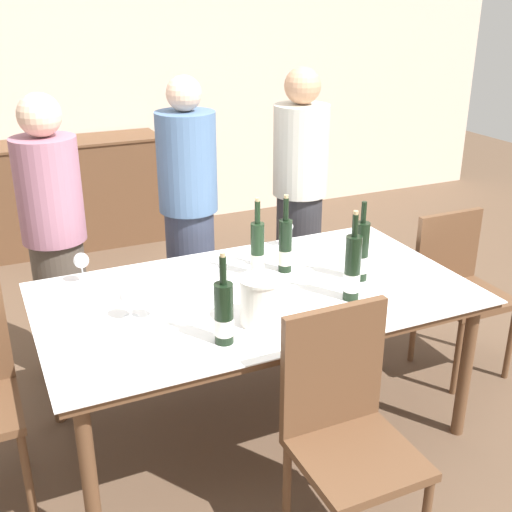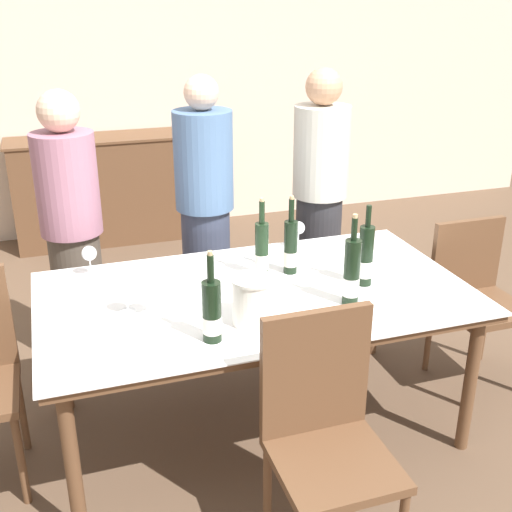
{
  "view_description": "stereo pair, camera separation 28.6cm",
  "coord_description": "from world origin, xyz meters",
  "px_view_note": "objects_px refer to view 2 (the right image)",
  "views": [
    {
      "loc": [
        -1.1,
        -2.4,
        2.02
      ],
      "look_at": [
        0.0,
        0.0,
        0.92
      ],
      "focal_mm": 45.0,
      "sensor_mm": 36.0,
      "label": 1
    },
    {
      "loc": [
        -0.83,
        -2.51,
        2.02
      ],
      "look_at": [
        0.0,
        0.0,
        0.92
      ],
      "focal_mm": 45.0,
      "sensor_mm": 36.0,
      "label": 2
    }
  ],
  "objects_px": {
    "wine_bottle_2": "(291,248)",
    "chair_near_front": "(325,427)",
    "ice_bucket": "(253,299)",
    "wine_glass_1": "(89,255)",
    "person_host": "(73,235)",
    "sideboard_cabinet": "(106,189)",
    "dining_table": "(256,304)",
    "wine_glass_0": "(298,229)",
    "chair_right_end": "(475,291)",
    "person_guest_left": "(205,218)",
    "wine_bottle_1": "(262,250)",
    "wine_glass_2": "(126,292)",
    "person_guest_right": "(319,205)",
    "wine_bottle_3": "(366,257)",
    "wine_bottle_4": "(352,274)",
    "wine_bottle_0": "(212,312)",
    "wine_glass_3": "(148,292)"
  },
  "relations": [
    {
      "from": "wine_bottle_0",
      "to": "chair_near_front",
      "type": "height_order",
      "value": "wine_bottle_0"
    },
    {
      "from": "wine_bottle_4",
      "to": "person_host",
      "type": "distance_m",
      "value": 1.6
    },
    {
      "from": "chair_near_front",
      "to": "wine_glass_3",
      "type": "bearing_deg",
      "value": 124.66
    },
    {
      "from": "wine_bottle_0",
      "to": "wine_bottle_4",
      "type": "distance_m",
      "value": 0.67
    },
    {
      "from": "ice_bucket",
      "to": "wine_glass_1",
      "type": "bearing_deg",
      "value": 130.33
    },
    {
      "from": "wine_bottle_2",
      "to": "wine_glass_3",
      "type": "relative_size",
      "value": 2.67
    },
    {
      "from": "person_host",
      "to": "ice_bucket",
      "type": "bearing_deg",
      "value": -61.12
    },
    {
      "from": "wine_bottle_4",
      "to": "chair_near_front",
      "type": "height_order",
      "value": "wine_bottle_4"
    },
    {
      "from": "person_host",
      "to": "sideboard_cabinet",
      "type": "bearing_deg",
      "value": 79.7
    },
    {
      "from": "wine_bottle_1",
      "to": "person_host",
      "type": "height_order",
      "value": "person_host"
    },
    {
      "from": "sideboard_cabinet",
      "to": "dining_table",
      "type": "relative_size",
      "value": 0.79
    },
    {
      "from": "wine_glass_0",
      "to": "wine_glass_2",
      "type": "height_order",
      "value": "wine_glass_0"
    },
    {
      "from": "ice_bucket",
      "to": "person_host",
      "type": "xyz_separation_m",
      "value": [
        -0.65,
        1.18,
        -0.06
      ]
    },
    {
      "from": "wine_glass_1",
      "to": "person_guest_left",
      "type": "distance_m",
      "value": 0.83
    },
    {
      "from": "sideboard_cabinet",
      "to": "dining_table",
      "type": "distance_m",
      "value": 2.92
    },
    {
      "from": "wine_bottle_2",
      "to": "wine_bottle_4",
      "type": "bearing_deg",
      "value": -72.16
    },
    {
      "from": "sideboard_cabinet",
      "to": "wine_bottle_2",
      "type": "xyz_separation_m",
      "value": [
        0.62,
        -2.72,
        0.42
      ]
    },
    {
      "from": "chair_right_end",
      "to": "wine_bottle_0",
      "type": "bearing_deg",
      "value": -164.46
    },
    {
      "from": "wine_bottle_2",
      "to": "chair_near_front",
      "type": "height_order",
      "value": "wine_bottle_2"
    },
    {
      "from": "sideboard_cabinet",
      "to": "wine_bottle_1",
      "type": "bearing_deg",
      "value": -79.98
    },
    {
      "from": "dining_table",
      "to": "wine_bottle_2",
      "type": "xyz_separation_m",
      "value": [
        0.23,
        0.16,
        0.19
      ]
    },
    {
      "from": "ice_bucket",
      "to": "wine_bottle_2",
      "type": "bearing_deg",
      "value": 52.56
    },
    {
      "from": "ice_bucket",
      "to": "chair_near_front",
      "type": "distance_m",
      "value": 0.59
    },
    {
      "from": "wine_glass_1",
      "to": "wine_glass_3",
      "type": "xyz_separation_m",
      "value": [
        0.2,
        -0.48,
        -0.0
      ]
    },
    {
      "from": "dining_table",
      "to": "wine_glass_1",
      "type": "relative_size",
      "value": 12.96
    },
    {
      "from": "ice_bucket",
      "to": "chair_right_end",
      "type": "xyz_separation_m",
      "value": [
        1.37,
        0.35,
        -0.33
      ]
    },
    {
      "from": "sideboard_cabinet",
      "to": "chair_right_end",
      "type": "relative_size",
      "value": 1.74
    },
    {
      "from": "sideboard_cabinet",
      "to": "chair_right_end",
      "type": "distance_m",
      "value": 3.26
    },
    {
      "from": "wine_glass_0",
      "to": "chair_right_end",
      "type": "distance_m",
      "value": 1.01
    },
    {
      "from": "person_guest_right",
      "to": "wine_bottle_3",
      "type": "bearing_deg",
      "value": -101.27
    },
    {
      "from": "wine_bottle_3",
      "to": "wine_bottle_1",
      "type": "bearing_deg",
      "value": 149.99
    },
    {
      "from": "wine_bottle_2",
      "to": "person_guest_left",
      "type": "bearing_deg",
      "value": 108.36
    },
    {
      "from": "sideboard_cabinet",
      "to": "wine_bottle_3",
      "type": "xyz_separation_m",
      "value": [
        0.9,
        -2.95,
        0.43
      ]
    },
    {
      "from": "ice_bucket",
      "to": "wine_glass_0",
      "type": "xyz_separation_m",
      "value": [
        0.49,
        0.73,
        -0.0
      ]
    },
    {
      "from": "dining_table",
      "to": "chair_right_end",
      "type": "bearing_deg",
      "value": 3.67
    },
    {
      "from": "chair_right_end",
      "to": "person_guest_left",
      "type": "height_order",
      "value": "person_guest_left"
    },
    {
      "from": "wine_bottle_1",
      "to": "wine_bottle_2",
      "type": "distance_m",
      "value": 0.14
    },
    {
      "from": "wine_bottle_2",
      "to": "chair_right_end",
      "type": "distance_m",
      "value": 1.1
    },
    {
      "from": "wine_glass_0",
      "to": "chair_near_front",
      "type": "distance_m",
      "value": 1.32
    },
    {
      "from": "dining_table",
      "to": "wine_glass_2",
      "type": "distance_m",
      "value": 0.6
    },
    {
      "from": "dining_table",
      "to": "wine_glass_0",
      "type": "height_order",
      "value": "wine_glass_0"
    },
    {
      "from": "wine_bottle_0",
      "to": "person_host",
      "type": "xyz_separation_m",
      "value": [
        -0.45,
        1.26,
        -0.08
      ]
    },
    {
      "from": "wine_bottle_0",
      "to": "wine_bottle_3",
      "type": "height_order",
      "value": "wine_bottle_3"
    },
    {
      "from": "sideboard_cabinet",
      "to": "chair_right_end",
      "type": "xyz_separation_m",
      "value": [
        1.66,
        -2.8,
        0.07
      ]
    },
    {
      "from": "wine_bottle_4",
      "to": "wine_bottle_3",
      "type": "bearing_deg",
      "value": 46.91
    },
    {
      "from": "ice_bucket",
      "to": "wine_glass_2",
      "type": "relative_size",
      "value": 1.47
    },
    {
      "from": "wine_bottle_4",
      "to": "person_guest_left",
      "type": "height_order",
      "value": "person_guest_left"
    },
    {
      "from": "wine_bottle_3",
      "to": "wine_glass_2",
      "type": "relative_size",
      "value": 2.8
    },
    {
      "from": "ice_bucket",
      "to": "wine_bottle_2",
      "type": "distance_m",
      "value": 0.55
    },
    {
      "from": "ice_bucket",
      "to": "person_guest_right",
      "type": "height_order",
      "value": "person_guest_right"
    }
  ]
}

